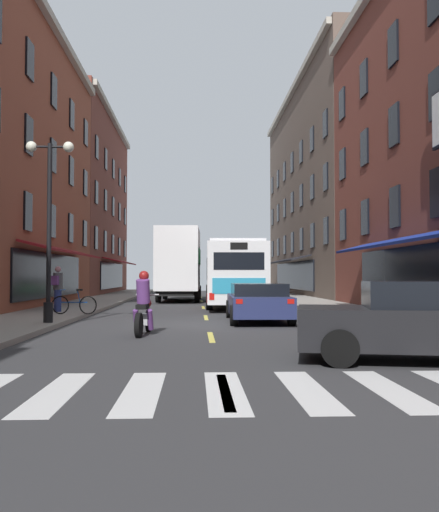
{
  "coord_description": "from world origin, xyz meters",
  "views": [
    {
      "loc": [
        -0.4,
        -17.46,
        1.53
      ],
      "look_at": [
        0.73,
        8.27,
        2.44
      ],
      "focal_mm": 39.19,
      "sensor_mm": 36.0,
      "label": 1
    }
  ],
  "objects_px": {
    "sedan_near": "(428,321)",
    "motorcycle_rider": "(144,307)",
    "transit_bus": "(232,274)",
    "bicycle_near": "(74,304)",
    "sedan_far": "(182,286)",
    "street_lamp_twin": "(49,222)",
    "pedestrian_near": "(58,288)",
    "box_truck": "(180,265)",
    "sedan_mid": "(258,302)"
  },
  "relations": [
    {
      "from": "sedan_near",
      "to": "motorcycle_rider",
      "type": "height_order",
      "value": "motorcycle_rider"
    },
    {
      "from": "transit_bus",
      "to": "bicycle_near",
      "type": "height_order",
      "value": "transit_bus"
    },
    {
      "from": "sedan_far",
      "to": "street_lamp_twin",
      "type": "bearing_deg",
      "value": -96.75
    },
    {
      "from": "sedan_near",
      "to": "pedestrian_near",
      "type": "height_order",
      "value": "pedestrian_near"
    },
    {
      "from": "box_truck",
      "to": "sedan_far",
      "type": "distance_m",
      "value": 11.24
    },
    {
      "from": "bicycle_near",
      "to": "box_truck",
      "type": "bearing_deg",
      "value": 75.43
    },
    {
      "from": "sedan_near",
      "to": "bicycle_near",
      "type": "relative_size",
      "value": 2.79
    },
    {
      "from": "box_truck",
      "to": "sedan_mid",
      "type": "distance_m",
      "value": 15.42
    },
    {
      "from": "transit_bus",
      "to": "bicycle_near",
      "type": "distance_m",
      "value": 10.37
    },
    {
      "from": "sedan_near",
      "to": "street_lamp_twin",
      "type": "height_order",
      "value": "street_lamp_twin"
    },
    {
      "from": "transit_bus",
      "to": "sedan_far",
      "type": "xyz_separation_m",
      "value": [
        -2.94,
        16.17,
        -0.93
      ]
    },
    {
      "from": "sedan_mid",
      "to": "bicycle_near",
      "type": "bearing_deg",
      "value": 164.17
    },
    {
      "from": "sedan_near",
      "to": "bicycle_near",
      "type": "bearing_deg",
      "value": 128.5
    },
    {
      "from": "bicycle_near",
      "to": "sedan_far",
      "type": "bearing_deg",
      "value": 82.24
    },
    {
      "from": "sedan_mid",
      "to": "sedan_near",
      "type": "bearing_deg",
      "value": -77.1
    },
    {
      "from": "motorcycle_rider",
      "to": "street_lamp_twin",
      "type": "height_order",
      "value": "street_lamp_twin"
    },
    {
      "from": "sedan_near",
      "to": "sedan_far",
      "type": "bearing_deg",
      "value": 98.41
    },
    {
      "from": "sedan_far",
      "to": "pedestrian_near",
      "type": "bearing_deg",
      "value": -100.57
    },
    {
      "from": "sedan_mid",
      "to": "box_truck",
      "type": "bearing_deg",
      "value": 101.41
    },
    {
      "from": "sedan_far",
      "to": "bicycle_near",
      "type": "relative_size",
      "value": 2.68
    },
    {
      "from": "transit_bus",
      "to": "motorcycle_rider",
      "type": "bearing_deg",
      "value": -102.88
    },
    {
      "from": "box_truck",
      "to": "bicycle_near",
      "type": "relative_size",
      "value": 4.71
    },
    {
      "from": "pedestrian_near",
      "to": "street_lamp_twin",
      "type": "relative_size",
      "value": 0.32
    },
    {
      "from": "box_truck",
      "to": "transit_bus",
      "type": "bearing_deg",
      "value": -60.64
    },
    {
      "from": "sedan_far",
      "to": "street_lamp_twin",
      "type": "xyz_separation_m",
      "value": [
        -3.31,
        -27.97,
        2.44
      ]
    },
    {
      "from": "sedan_mid",
      "to": "street_lamp_twin",
      "type": "xyz_separation_m",
      "value": [
        -6.46,
        -1.78,
        2.47
      ]
    },
    {
      "from": "box_truck",
      "to": "pedestrian_near",
      "type": "distance_m",
      "value": 12.6
    },
    {
      "from": "box_truck",
      "to": "sedan_mid",
      "type": "bearing_deg",
      "value": -78.59
    },
    {
      "from": "transit_bus",
      "to": "sedan_near",
      "type": "height_order",
      "value": "transit_bus"
    },
    {
      "from": "box_truck",
      "to": "motorcycle_rider",
      "type": "xyz_separation_m",
      "value": [
        -0.39,
        -19.1,
        -1.46
      ]
    },
    {
      "from": "sedan_mid",
      "to": "motorcycle_rider",
      "type": "xyz_separation_m",
      "value": [
        -3.43,
        -4.05,
        0.04
      ]
    },
    {
      "from": "sedan_far",
      "to": "motorcycle_rider",
      "type": "relative_size",
      "value": 2.19
    },
    {
      "from": "transit_bus",
      "to": "sedan_mid",
      "type": "xyz_separation_m",
      "value": [
        0.21,
        -10.02,
        -0.96
      ]
    },
    {
      "from": "motorcycle_rider",
      "to": "box_truck",
      "type": "bearing_deg",
      "value": 88.83
    },
    {
      "from": "box_truck",
      "to": "street_lamp_twin",
      "type": "xyz_separation_m",
      "value": [
        -3.43,
        -16.83,
        0.97
      ]
    },
    {
      "from": "sedan_near",
      "to": "sedan_far",
      "type": "height_order",
      "value": "sedan_near"
    },
    {
      "from": "motorcycle_rider",
      "to": "pedestrian_near",
      "type": "distance_m",
      "value": 8.36
    },
    {
      "from": "street_lamp_twin",
      "to": "sedan_far",
      "type": "bearing_deg",
      "value": 83.25
    },
    {
      "from": "transit_bus",
      "to": "bicycle_near",
      "type": "relative_size",
      "value": 7.32
    },
    {
      "from": "box_truck",
      "to": "motorcycle_rider",
      "type": "relative_size",
      "value": 3.85
    },
    {
      "from": "sedan_mid",
      "to": "motorcycle_rider",
      "type": "distance_m",
      "value": 5.31
    },
    {
      "from": "sedan_mid",
      "to": "street_lamp_twin",
      "type": "relative_size",
      "value": 0.87
    },
    {
      "from": "sedan_far",
      "to": "sedan_near",
      "type": "bearing_deg",
      "value": -81.59
    },
    {
      "from": "sedan_mid",
      "to": "bicycle_near",
      "type": "height_order",
      "value": "sedan_mid"
    },
    {
      "from": "motorcycle_rider",
      "to": "street_lamp_twin",
      "type": "bearing_deg",
      "value": 143.18
    },
    {
      "from": "sedan_mid",
      "to": "pedestrian_near",
      "type": "bearing_deg",
      "value": 156.15
    },
    {
      "from": "sedan_far",
      "to": "pedestrian_near",
      "type": "distance_m",
      "value": 23.3
    },
    {
      "from": "street_lamp_twin",
      "to": "sedan_mid",
      "type": "bearing_deg",
      "value": 15.39
    },
    {
      "from": "sedan_near",
      "to": "street_lamp_twin",
      "type": "xyz_separation_m",
      "value": [
        -8.49,
        7.07,
        2.41
      ]
    },
    {
      "from": "motorcycle_rider",
      "to": "bicycle_near",
      "type": "bearing_deg",
      "value": 117.34
    }
  ]
}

